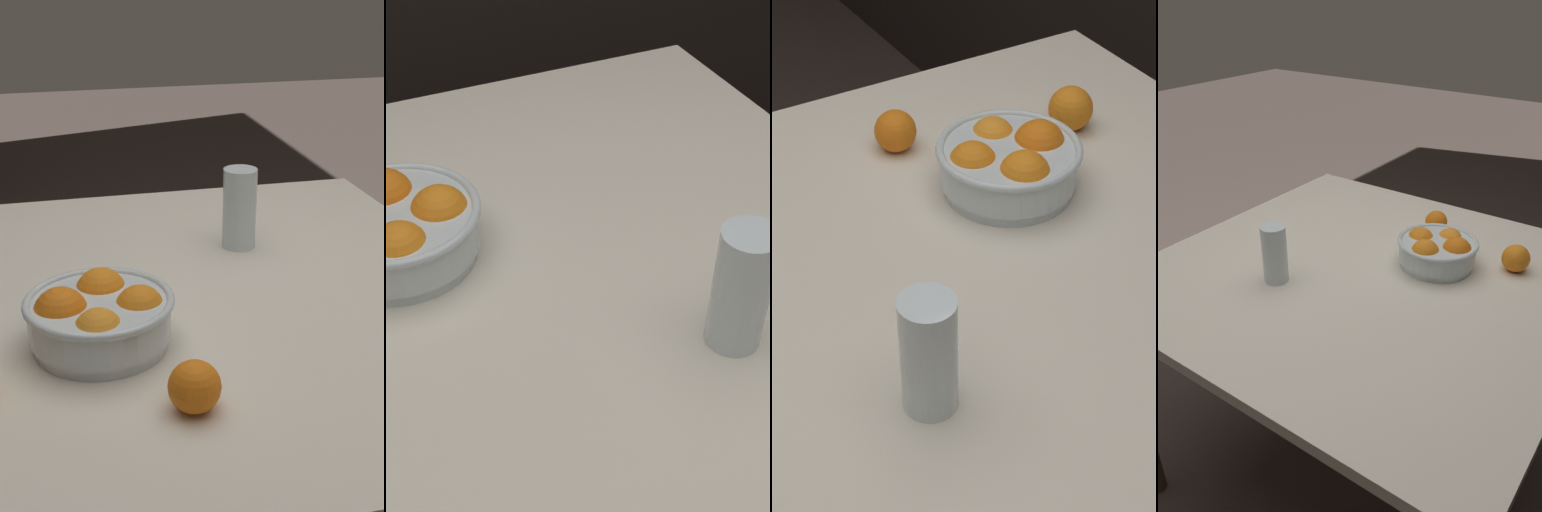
% 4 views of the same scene
% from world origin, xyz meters
% --- Properties ---
extents(dining_table, '(1.07, 1.11, 0.77)m').
position_xyz_m(dining_table, '(0.00, 0.00, 0.69)').
color(dining_table, beige).
rests_on(dining_table, ground_plane).
extents(fruit_bowl, '(0.22, 0.22, 0.10)m').
position_xyz_m(fruit_bowl, '(-0.13, 0.14, 0.82)').
color(fruit_bowl, silver).
rests_on(fruit_bowl, dining_table).
extents(juice_glass, '(0.06, 0.06, 0.16)m').
position_xyz_m(juice_glass, '(0.18, -0.17, 0.84)').
color(juice_glass, '#F4A314').
rests_on(juice_glass, dining_table).
extents(orange_loose_near_bowl, '(0.07, 0.07, 0.07)m').
position_xyz_m(orange_loose_near_bowl, '(-0.32, 0.04, 0.81)').
color(orange_loose_near_bowl, orange).
rests_on(orange_loose_near_bowl, dining_table).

